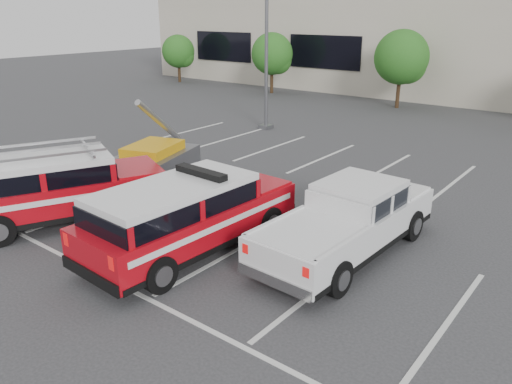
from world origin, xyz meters
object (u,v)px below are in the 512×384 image
at_px(fire_chief_suv, 188,220).
at_px(ladder_suv, 59,192).
at_px(tree_mid_left, 403,59).
at_px(utility_rig, 150,164).
at_px(light_pole_left, 267,26).
at_px(tree_left, 273,55).
at_px(white_pickup, 348,227).
at_px(tree_far_left, 179,52).

relative_size(fire_chief_suv, ladder_suv, 0.98).
bearing_deg(tree_mid_left, utility_rig, -93.67).
xyz_separation_m(light_pole_left, fire_chief_suv, (7.05, -12.63, -4.33)).
bearing_deg(tree_left, utility_rig, -65.82).
relative_size(white_pickup, ladder_suv, 0.97).
bearing_deg(tree_far_left, tree_mid_left, 0.00).
relative_size(tree_far_left, light_pole_left, 0.39).
xyz_separation_m(tree_far_left, light_pole_left, (16.91, -10.05, 2.68)).
bearing_deg(white_pickup, fire_chief_suv, -140.86).
relative_size(tree_mid_left, light_pole_left, 0.47).
bearing_deg(utility_rig, tree_left, 96.69).
xyz_separation_m(tree_mid_left, white_pickup, (7.21, -20.26, -2.32)).
relative_size(light_pole_left, fire_chief_suv, 1.70).
height_order(tree_far_left, fire_chief_suv, tree_far_left).
distance_m(white_pickup, utility_rig, 8.50).
bearing_deg(tree_left, fire_chief_suv, -58.39).
distance_m(tree_mid_left, white_pickup, 21.63).
height_order(light_pole_left, ladder_suv, light_pole_left).
height_order(white_pickup, utility_rig, utility_rig).
relative_size(light_pole_left, white_pickup, 1.72).
xyz_separation_m(fire_chief_suv, utility_rig, (-5.21, 3.19, -0.24)).
distance_m(light_pole_left, ladder_suv, 14.46).
relative_size(tree_left, fire_chief_suv, 0.73).
xyz_separation_m(white_pickup, ladder_suv, (-7.65, -3.34, 0.18)).
bearing_deg(ladder_suv, tree_left, 136.53).
distance_m(white_pickup, ladder_suv, 8.35).
height_order(light_pole_left, utility_rig, light_pole_left).
distance_m(tree_mid_left, fire_chief_suv, 23.13).
xyz_separation_m(tree_far_left, tree_left, (10.00, 0.00, 0.27)).
bearing_deg(tree_left, white_pickup, -49.66).
height_order(ladder_suv, utility_rig, utility_rig).
height_order(tree_left, white_pickup, tree_left).
xyz_separation_m(tree_far_left, tree_mid_left, (20.00, 0.00, 0.54)).
xyz_separation_m(tree_far_left, fire_chief_suv, (23.96, -22.68, -1.65)).
bearing_deg(ladder_suv, tree_far_left, 154.13).
relative_size(white_pickup, utility_rig, 1.44).
distance_m(tree_mid_left, ladder_suv, 23.70).
bearing_deg(light_pole_left, fire_chief_suv, -60.84).
bearing_deg(white_pickup, ladder_suv, -153.87).
relative_size(tree_far_left, ladder_suv, 0.65).
bearing_deg(tree_left, tree_mid_left, 0.00).
bearing_deg(white_pickup, tree_far_left, 145.88).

